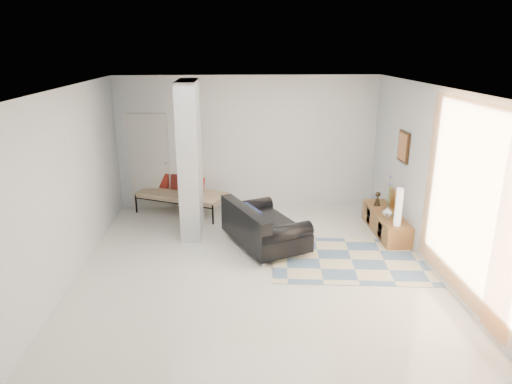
{
  "coord_description": "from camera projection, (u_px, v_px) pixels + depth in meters",
  "views": [
    {
      "loc": [
        -0.32,
        -6.53,
        3.36
      ],
      "look_at": [
        0.05,
        0.6,
        1.07
      ],
      "focal_mm": 32.0,
      "sensor_mm": 36.0,
      "label": 1
    }
  ],
  "objects": [
    {
      "name": "floor",
      "position": [
        255.0,
        267.0,
        7.26
      ],
      "size": [
        6.0,
        6.0,
        0.0
      ],
      "primitive_type": "plane",
      "color": "silver",
      "rests_on": "ground"
    },
    {
      "name": "ceiling",
      "position": [
        255.0,
        88.0,
        6.4
      ],
      "size": [
        6.0,
        6.0,
        0.0
      ],
      "primitive_type": "plane",
      "rotation": [
        3.14,
        0.0,
        0.0
      ],
      "color": "white",
      "rests_on": "wall_back"
    },
    {
      "name": "wall_back",
      "position": [
        248.0,
        143.0,
        9.68
      ],
      "size": [
        6.0,
        0.0,
        6.0
      ],
      "primitive_type": "plane",
      "rotation": [
        1.57,
        0.0,
        0.0
      ],
      "color": "silver",
      "rests_on": "ground"
    },
    {
      "name": "wall_front",
      "position": [
        272.0,
        282.0,
        3.97
      ],
      "size": [
        6.0,
        0.0,
        6.0
      ],
      "primitive_type": "plane",
      "rotation": [
        -1.57,
        0.0,
        0.0
      ],
      "color": "silver",
      "rests_on": "ground"
    },
    {
      "name": "wall_left",
      "position": [
        68.0,
        186.0,
        6.69
      ],
      "size": [
        0.0,
        6.0,
        6.0
      ],
      "primitive_type": "plane",
      "rotation": [
        1.57,
        0.0,
        1.57
      ],
      "color": "silver",
      "rests_on": "ground"
    },
    {
      "name": "wall_right",
      "position": [
        434.0,
        181.0,
        6.96
      ],
      "size": [
        0.0,
        6.0,
        6.0
      ],
      "primitive_type": "plane",
      "rotation": [
        1.57,
        0.0,
        -1.57
      ],
      "color": "silver",
      "rests_on": "ground"
    },
    {
      "name": "partition_column",
      "position": [
        190.0,
        159.0,
        8.29
      ],
      "size": [
        0.35,
        1.2,
        2.8
      ],
      "primitive_type": "cube",
      "color": "#B2B6B9",
      "rests_on": "floor"
    },
    {
      "name": "hallway_door",
      "position": [
        149.0,
        162.0,
        9.65
      ],
      "size": [
        0.85,
        0.06,
        2.04
      ],
      "primitive_type": "cube",
      "color": "silver",
      "rests_on": "floor"
    },
    {
      "name": "curtain",
      "position": [
        467.0,
        202.0,
        5.85
      ],
      "size": [
        0.0,
        2.55,
        2.55
      ],
      "primitive_type": "plane",
      "rotation": [
        1.57,
        0.0,
        1.57
      ],
      "color": "#FF9943",
      "rests_on": "wall_right"
    },
    {
      "name": "wall_art",
      "position": [
        404.0,
        147.0,
        8.12
      ],
      "size": [
        0.04,
        0.45,
        0.55
      ],
      "primitive_type": "cube",
      "color": "#331D0E",
      "rests_on": "wall_right"
    },
    {
      "name": "media_console",
      "position": [
        386.0,
        222.0,
        8.55
      ],
      "size": [
        0.45,
        1.61,
        0.8
      ],
      "color": "brown",
      "rests_on": "floor"
    },
    {
      "name": "loveseat",
      "position": [
        262.0,
        227.0,
        7.94
      ],
      "size": [
        1.55,
        1.9,
        0.76
      ],
      "rotation": [
        0.0,
        0.0,
        0.41
      ],
      "color": "silver",
      "rests_on": "floor"
    },
    {
      "name": "daybed",
      "position": [
        182.0,
        193.0,
        9.56
      ],
      "size": [
        1.99,
        1.47,
        0.77
      ],
      "rotation": [
        0.0,
        0.0,
        -0.43
      ],
      "color": "black",
      "rests_on": "floor"
    },
    {
      "name": "area_rug",
      "position": [
        351.0,
        260.0,
        7.5
      ],
      "size": [
        2.73,
        1.96,
        0.01
      ],
      "primitive_type": "cube",
      "rotation": [
        0.0,
        0.0,
        -0.1
      ],
      "color": "beige",
      "rests_on": "floor"
    },
    {
      "name": "cylinder_lamp",
      "position": [
        399.0,
        207.0,
        7.8
      ],
      "size": [
        0.12,
        0.12,
        0.67
      ],
      "primitive_type": "cylinder",
      "color": "beige",
      "rests_on": "media_console"
    },
    {
      "name": "bronze_figurine",
      "position": [
        378.0,
        199.0,
        8.84
      ],
      "size": [
        0.14,
        0.14,
        0.27
      ],
      "primitive_type": null,
      "rotation": [
        0.0,
        0.0,
        0.07
      ],
      "color": "black",
      "rests_on": "media_console"
    },
    {
      "name": "vase",
      "position": [
        387.0,
        212.0,
        8.29
      ],
      "size": [
        0.19,
        0.19,
        0.18
      ],
      "primitive_type": "imported",
      "rotation": [
        0.0,
        0.0,
        -0.09
      ],
      "color": "white",
      "rests_on": "media_console"
    }
  ]
}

